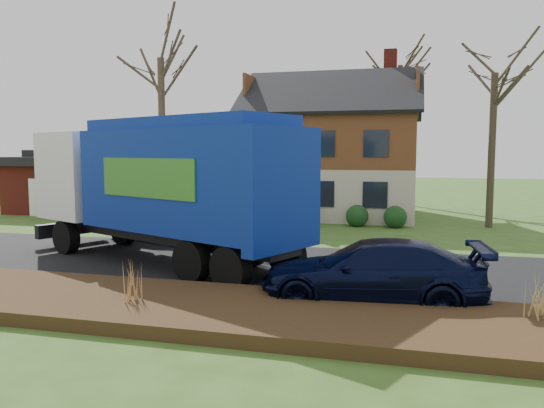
# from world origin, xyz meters

# --- Properties ---
(ground) EXTENTS (120.00, 120.00, 0.00)m
(ground) POSITION_xyz_m (0.00, 0.00, 0.00)
(ground) COLOR #354F1A
(ground) RESTS_ON ground
(road) EXTENTS (80.00, 7.00, 0.02)m
(road) POSITION_xyz_m (0.00, 0.00, 0.01)
(road) COLOR black
(road) RESTS_ON ground
(mulch_verge) EXTENTS (80.00, 3.50, 0.30)m
(mulch_verge) POSITION_xyz_m (0.00, -5.30, 0.15)
(mulch_verge) COLOR black
(mulch_verge) RESTS_ON ground
(main_house) EXTENTS (12.95, 8.95, 9.26)m
(main_house) POSITION_xyz_m (1.49, 13.91, 4.03)
(main_house) COLOR beige
(main_house) RESTS_ON ground
(ranch_house) EXTENTS (9.80, 8.20, 3.70)m
(ranch_house) POSITION_xyz_m (-12.00, 13.00, 1.81)
(ranch_house) COLOR maroon
(ranch_house) RESTS_ON ground
(garbage_truck) EXTENTS (11.05, 7.06, 4.63)m
(garbage_truck) POSITION_xyz_m (-1.40, -0.41, 2.67)
(garbage_truck) COLOR black
(garbage_truck) RESTS_ON ground
(silver_sedan) EXTENTS (4.60, 2.93, 1.43)m
(silver_sedan) POSITION_xyz_m (-3.63, 3.49, 0.72)
(silver_sedan) COLOR #A4A5AB
(silver_sedan) RESTS_ON ground
(navy_wagon) EXTENTS (5.46, 2.63, 1.53)m
(navy_wagon) POSITION_xyz_m (5.43, -3.40, 0.77)
(navy_wagon) COLOR black
(navy_wagon) RESTS_ON ground
(tree_front_west) EXTENTS (3.81, 3.81, 11.31)m
(tree_front_west) POSITION_xyz_m (-5.60, 8.00, 9.32)
(tree_front_west) COLOR #46382A
(tree_front_west) RESTS_ON ground
(tree_front_east) EXTENTS (3.73, 3.73, 10.37)m
(tree_front_east) POSITION_xyz_m (9.93, 10.93, 8.43)
(tree_front_east) COLOR #3C3324
(tree_front_east) RESTS_ON ground
(tree_back) EXTENTS (4.03, 4.03, 12.76)m
(tree_back) POSITION_xyz_m (5.39, 21.48, 10.64)
(tree_back) COLOR #3D2E24
(tree_back) RESTS_ON ground
(grass_clump_mid) EXTENTS (0.35, 0.29, 0.97)m
(grass_clump_mid) POSITION_xyz_m (0.30, -5.61, 0.79)
(grass_clump_mid) COLOR tan
(grass_clump_mid) RESTS_ON mulch_verge
(grass_clump_east) EXTENTS (0.36, 0.30, 0.91)m
(grass_clump_east) POSITION_xyz_m (8.82, -4.63, 0.76)
(grass_clump_east) COLOR #A18847
(grass_clump_east) RESTS_ON mulch_verge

